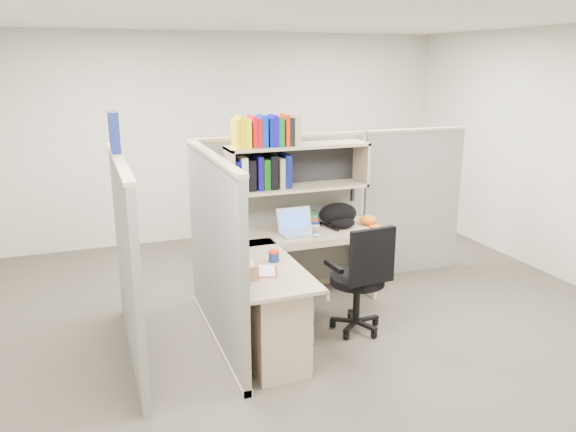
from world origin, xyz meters
name	(u,v)px	position (x,y,z in m)	size (l,w,h in m)	color
ground	(315,325)	(0.00, 0.00, 0.00)	(6.00, 6.00, 0.00)	#38342B
room_shell	(317,149)	(0.00, 0.00, 1.62)	(6.00, 6.00, 6.00)	beige
cubicle	(260,221)	(-0.37, 0.45, 0.91)	(3.79, 1.84, 1.95)	slate
desk	(283,299)	(-0.41, -0.29, 0.44)	(1.74, 1.75, 0.73)	tan
laptop	(299,222)	(0.02, 0.46, 0.85)	(0.35, 0.35, 0.25)	#BABABF
backpack	(340,215)	(0.50, 0.57, 0.85)	(0.40, 0.31, 0.23)	black
orange_cap	(368,220)	(0.81, 0.54, 0.78)	(0.18, 0.20, 0.10)	#D75D12
snack_canister	(274,256)	(-0.44, -0.16, 0.78)	(0.09, 0.09, 0.09)	navy
tissue_box	(250,268)	(-0.74, -0.46, 0.82)	(0.11, 0.11, 0.17)	#A0715A
mouse	(317,235)	(0.16, 0.34, 0.75)	(0.08, 0.06, 0.03)	#9BC2DD
paper_cup	(283,222)	(-0.03, 0.77, 0.78)	(0.06, 0.06, 0.09)	silver
book_stack	(309,218)	(0.25, 0.76, 0.79)	(0.18, 0.24, 0.12)	gray
loose_paper	(263,270)	(-0.60, -0.33, 0.73)	(0.19, 0.26, 0.00)	white
task_chair	(359,295)	(0.31, -0.26, 0.36)	(0.54, 0.50, 1.01)	black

